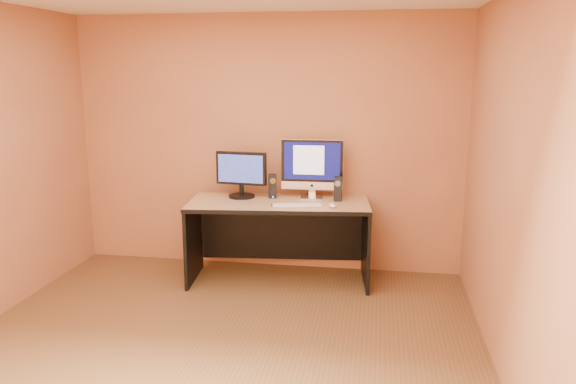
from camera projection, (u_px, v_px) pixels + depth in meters
name	position (u px, v px, depth m)	size (l,w,h in m)	color
floor	(214.00, 355.00, 4.12)	(4.00, 4.00, 0.00)	brown
walls	(209.00, 182.00, 3.84)	(4.00, 4.00, 2.60)	#AC7045
desk	(279.00, 241.00, 5.50)	(1.73, 0.76, 0.80)	#A78053
imac	(312.00, 168.00, 5.50)	(0.62, 0.23, 0.60)	silver
second_monitor	(241.00, 175.00, 5.55)	(0.52, 0.26, 0.45)	black
speaker_left	(272.00, 186.00, 5.55)	(0.07, 0.08, 0.24)	black
speaker_right	(338.00, 189.00, 5.42)	(0.07, 0.08, 0.24)	black
keyboard	(296.00, 206.00, 5.22)	(0.47, 0.13, 0.02)	silver
mouse	(332.00, 205.00, 5.18)	(0.06, 0.11, 0.04)	white
cable_a	(311.00, 196.00, 5.63)	(0.01, 0.01, 0.24)	black
cable_b	(306.00, 195.00, 5.68)	(0.01, 0.01, 0.19)	black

